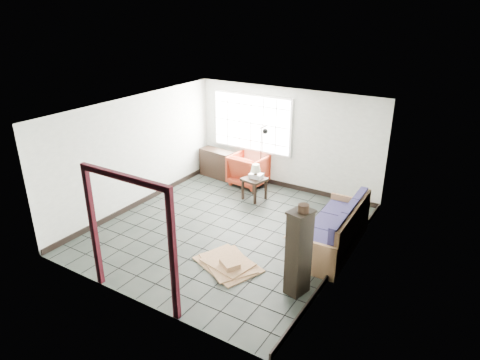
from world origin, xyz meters
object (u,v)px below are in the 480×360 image
Objects in this scene: futon_sofa at (336,232)px; side_table at (254,182)px; armchair at (249,168)px; tall_shelf at (299,252)px.

futon_sofa is 2.77m from side_table.
tall_shelf is at bearing 134.10° from armchair.
tall_shelf reaches higher than armchair.
futon_sofa is 1.71m from tall_shelf.
futon_sofa is 1.49× the size of tall_shelf.
armchair is at bearing 146.65° from futon_sofa.
futon_sofa is at bearing 152.14° from armchair.
armchair is at bearing 144.32° from tall_shelf.
side_table is at bearing 144.81° from tall_shelf.
side_table is (-2.51, 1.15, 0.10)m from futon_sofa.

